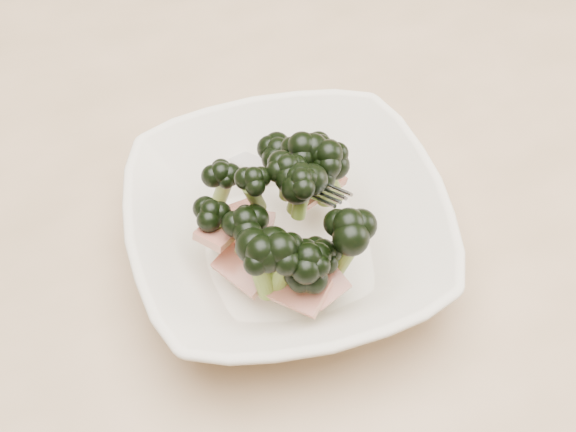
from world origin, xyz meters
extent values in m
cube|color=tan|center=(0.00, 0.00, 0.73)|extent=(1.20, 0.80, 0.04)
cylinder|color=tan|center=(0.55, 0.35, 0.35)|extent=(0.06, 0.06, 0.71)
imported|color=beige|center=(0.00, -0.07, 0.78)|extent=(0.29, 0.29, 0.06)
cylinder|color=#596F25|center=(0.04, -0.05, 0.81)|extent=(0.03, 0.02, 0.05)
ellipsoid|color=black|center=(0.04, -0.05, 0.84)|extent=(0.04, 0.04, 0.03)
cylinder|color=#596F25|center=(0.01, -0.02, 0.80)|extent=(0.02, 0.02, 0.03)
ellipsoid|color=black|center=(0.01, -0.02, 0.82)|extent=(0.03, 0.03, 0.03)
cylinder|color=#596F25|center=(0.01, -0.12, 0.79)|extent=(0.02, 0.02, 0.03)
ellipsoid|color=black|center=(0.01, -0.12, 0.81)|extent=(0.03, 0.03, 0.03)
cylinder|color=#596F25|center=(-0.01, -0.12, 0.80)|extent=(0.02, 0.02, 0.05)
ellipsoid|color=black|center=(-0.01, -0.12, 0.83)|extent=(0.04, 0.04, 0.03)
cylinder|color=#596F25|center=(0.04, -0.06, 0.81)|extent=(0.02, 0.02, 0.04)
ellipsoid|color=black|center=(0.04, -0.06, 0.83)|extent=(0.04, 0.04, 0.03)
cylinder|color=#596F25|center=(-0.04, -0.02, 0.79)|extent=(0.02, 0.02, 0.04)
ellipsoid|color=black|center=(-0.04, -0.02, 0.81)|extent=(0.03, 0.03, 0.02)
cylinder|color=#596F25|center=(0.01, -0.08, 0.83)|extent=(0.02, 0.02, 0.04)
ellipsoid|color=black|center=(0.01, -0.08, 0.85)|extent=(0.03, 0.03, 0.02)
cylinder|color=#596F25|center=(-0.02, -0.06, 0.82)|extent=(0.02, 0.02, 0.04)
ellipsoid|color=black|center=(-0.02, -0.06, 0.85)|extent=(0.03, 0.03, 0.02)
cylinder|color=#596F25|center=(-0.06, -0.05, 0.79)|extent=(0.01, 0.02, 0.04)
ellipsoid|color=black|center=(-0.06, -0.05, 0.82)|extent=(0.03, 0.03, 0.02)
cylinder|color=#596F25|center=(0.03, -0.12, 0.80)|extent=(0.03, 0.02, 0.05)
ellipsoid|color=black|center=(0.03, -0.12, 0.84)|extent=(0.04, 0.04, 0.03)
cylinder|color=#596F25|center=(0.04, -0.04, 0.80)|extent=(0.01, 0.02, 0.04)
ellipsoid|color=black|center=(0.04, -0.04, 0.83)|extent=(0.04, 0.04, 0.03)
cylinder|color=#596F25|center=(-0.01, -0.12, 0.79)|extent=(0.02, 0.02, 0.04)
ellipsoid|color=black|center=(-0.01, -0.12, 0.81)|extent=(0.03, 0.03, 0.03)
cylinder|color=#596F25|center=(0.00, -0.06, 0.83)|extent=(0.01, 0.01, 0.03)
ellipsoid|color=black|center=(0.00, -0.06, 0.85)|extent=(0.03, 0.03, 0.03)
cylinder|color=#596F25|center=(0.01, -0.07, 0.82)|extent=(0.02, 0.02, 0.03)
ellipsoid|color=black|center=(0.01, -0.07, 0.85)|extent=(0.04, 0.04, 0.03)
cylinder|color=#596F25|center=(0.02, -0.04, 0.82)|extent=(0.02, 0.02, 0.04)
ellipsoid|color=black|center=(0.02, -0.04, 0.84)|extent=(0.04, 0.04, 0.03)
cylinder|color=#596F25|center=(-0.03, -0.11, 0.80)|extent=(0.02, 0.02, 0.05)
ellipsoid|color=black|center=(-0.03, -0.11, 0.83)|extent=(0.04, 0.04, 0.03)
cylinder|color=#596F25|center=(-0.04, -0.11, 0.80)|extent=(0.02, 0.02, 0.05)
ellipsoid|color=black|center=(-0.04, -0.11, 0.83)|extent=(0.04, 0.04, 0.03)
cylinder|color=#596F25|center=(-0.04, -0.07, 0.80)|extent=(0.02, 0.02, 0.03)
ellipsoid|color=black|center=(-0.04, -0.07, 0.82)|extent=(0.04, 0.04, 0.03)
cube|color=maroon|center=(-0.03, -0.05, 0.79)|extent=(0.03, 0.04, 0.01)
cube|color=maroon|center=(0.03, -0.05, 0.80)|extent=(0.06, 0.04, 0.02)
cube|color=maroon|center=(-0.05, -0.06, 0.80)|extent=(0.04, 0.04, 0.02)
cube|color=maroon|center=(-0.02, -0.13, 0.79)|extent=(0.05, 0.05, 0.02)
cube|color=maroon|center=(-0.03, -0.05, 0.78)|extent=(0.05, 0.05, 0.01)
cube|color=maroon|center=(-0.04, -0.09, 0.78)|extent=(0.05, 0.05, 0.02)
cube|color=maroon|center=(0.00, -0.12, 0.79)|extent=(0.04, 0.04, 0.02)
camera|label=1|loc=(-0.15, -0.41, 1.29)|focal=50.00mm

